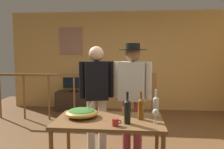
% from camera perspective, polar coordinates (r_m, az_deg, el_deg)
% --- Properties ---
extents(back_wall, '(6.32, 0.10, 2.65)m').
position_cam_1_polar(back_wall, '(6.22, 3.38, 3.43)').
color(back_wall, tan).
rests_on(back_wall, ground_plane).
extents(framed_picture, '(0.63, 0.03, 0.74)m').
position_cam_1_polar(framed_picture, '(6.40, -10.27, 8.21)').
color(framed_picture, '#9B6C5D').
extents(stair_railing, '(3.68, 0.10, 1.12)m').
position_cam_1_polar(stair_railing, '(5.15, -3.77, -4.00)').
color(stair_railing, brown).
rests_on(stair_railing, ground_plane).
extents(tv_console, '(0.90, 0.40, 0.51)m').
position_cam_1_polar(tv_console, '(6.22, -9.63, -6.55)').
color(tv_console, '#38281E').
rests_on(tv_console, ground_plane).
extents(flat_screen_tv, '(0.52, 0.12, 0.38)m').
position_cam_1_polar(flat_screen_tv, '(6.11, -9.79, -2.16)').
color(flat_screen_tv, black).
rests_on(flat_screen_tv, tv_console).
extents(serving_table, '(1.32, 0.74, 0.75)m').
position_cam_1_polar(serving_table, '(2.88, -0.74, -12.63)').
color(serving_table, brown).
rests_on(serving_table, ground_plane).
extents(salad_bowl, '(0.41, 0.41, 0.21)m').
position_cam_1_polar(salad_bowl, '(2.96, -7.59, -9.41)').
color(salad_bowl, gold).
rests_on(salad_bowl, serving_table).
extents(wine_glass, '(0.07, 0.07, 0.17)m').
position_cam_1_polar(wine_glass, '(2.74, 10.89, -9.39)').
color(wine_glass, silver).
rests_on(wine_glass, serving_table).
extents(wine_bottle_amber, '(0.07, 0.07, 0.35)m').
position_cam_1_polar(wine_bottle_amber, '(2.84, 7.24, -8.37)').
color(wine_bottle_amber, brown).
rests_on(wine_bottle_amber, serving_table).
extents(wine_bottle_clear, '(0.07, 0.07, 0.36)m').
position_cam_1_polar(wine_bottle_clear, '(2.98, 10.92, -7.71)').
color(wine_bottle_clear, silver).
rests_on(wine_bottle_clear, serving_table).
extents(wine_bottle_dark, '(0.08, 0.08, 0.37)m').
position_cam_1_polar(wine_bottle_dark, '(2.67, 3.86, -9.05)').
color(wine_bottle_dark, black).
rests_on(wine_bottle_dark, serving_table).
extents(mug_red, '(0.11, 0.08, 0.08)m').
position_cam_1_polar(mug_red, '(2.61, 0.85, -11.86)').
color(mug_red, '#B7332D').
rests_on(mug_red, serving_table).
extents(person_standing_left, '(0.52, 0.30, 1.66)m').
position_cam_1_polar(person_standing_left, '(3.54, -3.89, -4.07)').
color(person_standing_left, beige).
rests_on(person_standing_left, ground_plane).
extents(person_standing_right, '(0.57, 0.42, 1.70)m').
position_cam_1_polar(person_standing_right, '(3.49, 5.15, -3.42)').
color(person_standing_right, '#9E3842').
rests_on(person_standing_right, ground_plane).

